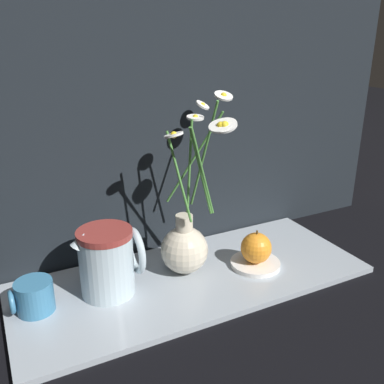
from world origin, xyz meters
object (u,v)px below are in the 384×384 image
vase_with_flowers (186,241)px  orange_fruit (256,248)px  ceramic_pitcher (108,259)px  yellow_mug (33,297)px

vase_with_flowers → orange_fruit: vase_with_flowers is taller
orange_fruit → ceramic_pitcher: bearing=171.3°
ceramic_pitcher → orange_fruit: 0.32m
vase_with_flowers → yellow_mug: size_ratio=4.74×
yellow_mug → orange_fruit: size_ratio=1.05×
yellow_mug → ceramic_pitcher: bearing=-1.0°
vase_with_flowers → yellow_mug: (-0.31, 0.00, -0.04)m
yellow_mug → ceramic_pitcher: (0.14, -0.00, 0.04)m
yellow_mug → vase_with_flowers: bearing=-0.1°
vase_with_flowers → ceramic_pitcher: (-0.17, -0.00, 0.00)m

